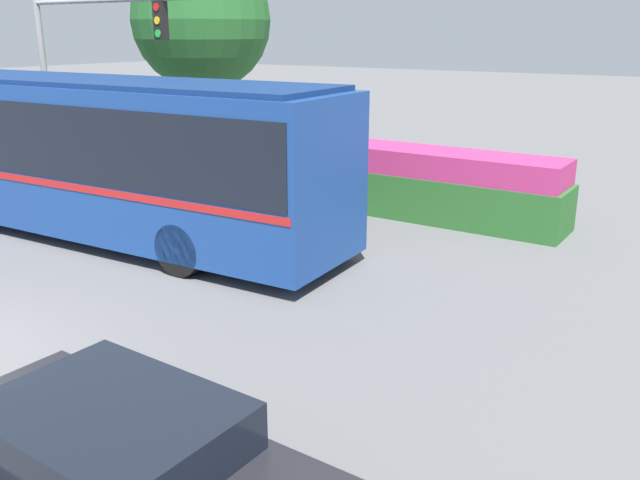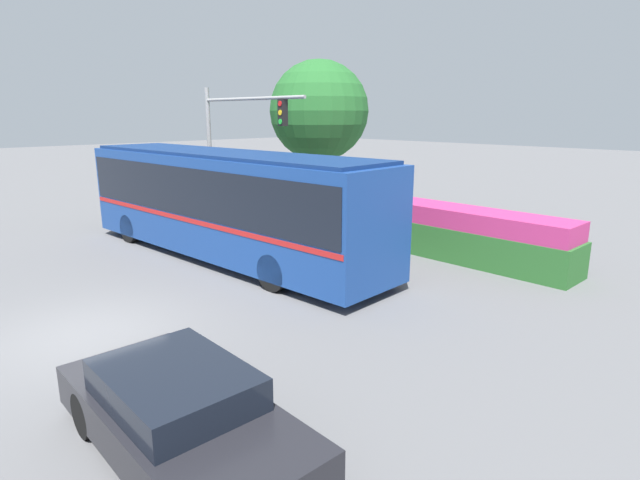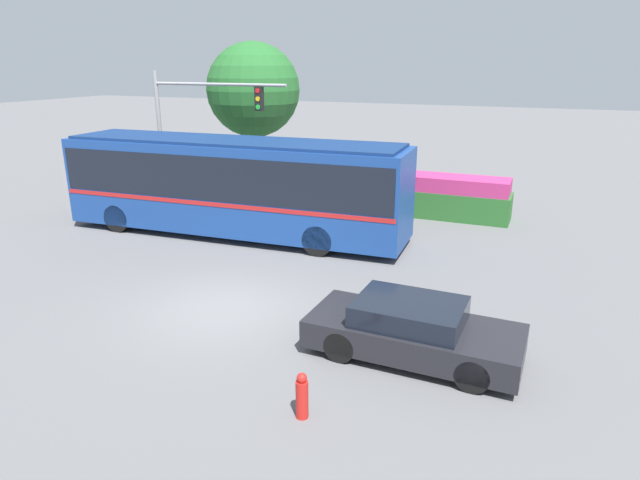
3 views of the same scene
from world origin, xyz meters
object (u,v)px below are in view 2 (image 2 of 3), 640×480
Objects in this scene: sedan_foreground at (180,414)px; city_bus at (224,198)px; traffic_light_pole at (232,135)px; street_tree_left at (319,111)px.

city_bus is at bearing 144.27° from sedan_foreground.
sedan_foreground is at bearing -37.51° from traffic_light_pole.
city_bus is 2.05× the size of traffic_light_pole.
traffic_light_pole is at bearing -41.42° from city_bus.
sedan_foreground is at bearing -49.92° from street_tree_left.
street_tree_left is at bearing -69.50° from city_bus.
street_tree_left reaches higher than city_bus.
sedan_foreground is 17.52m from street_tree_left.
city_bus is 4.84m from traffic_light_pole.
sedan_foreground is at bearing 139.76° from city_bus.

